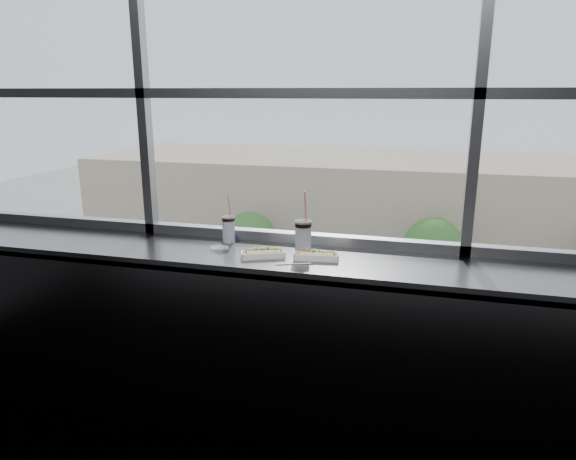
% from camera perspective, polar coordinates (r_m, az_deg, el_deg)
% --- Properties ---
extents(wall_back_lower, '(6.00, 0.00, 6.00)m').
position_cam_1_polar(wall_back_lower, '(3.41, 0.92, -10.23)').
color(wall_back_lower, black).
rests_on(wall_back_lower, ground).
extents(window_glass, '(6.00, 0.00, 6.00)m').
position_cam_1_polar(window_glass, '(3.11, 1.16, 20.49)').
color(window_glass, silver).
rests_on(window_glass, ground).
extents(window_mullions, '(6.00, 0.08, 2.40)m').
position_cam_1_polar(window_mullions, '(3.09, 1.06, 20.52)').
color(window_mullions, gray).
rests_on(window_mullions, ground).
extents(counter, '(6.00, 0.55, 0.06)m').
position_cam_1_polar(counter, '(2.97, -0.32, -3.34)').
color(counter, slate).
rests_on(counter, ground).
extents(counter_fascia, '(6.00, 0.04, 1.04)m').
position_cam_1_polar(counter_fascia, '(2.95, -1.63, -14.49)').
color(counter_fascia, slate).
rests_on(counter_fascia, ground).
extents(hotdog_tray_left, '(0.26, 0.17, 0.06)m').
position_cam_1_polar(hotdog_tray_left, '(2.91, -2.78, -2.62)').
color(hotdog_tray_left, white).
rests_on(hotdog_tray_left, counter).
extents(hotdog_tray_right, '(0.26, 0.11, 0.06)m').
position_cam_1_polar(hotdog_tray_right, '(2.87, 3.17, -2.83)').
color(hotdog_tray_right, white).
rests_on(hotdog_tray_right, counter).
extents(soda_cup_left, '(0.08, 0.08, 0.31)m').
position_cam_1_polar(soda_cup_left, '(3.21, -6.62, 0.24)').
color(soda_cup_left, white).
rests_on(soda_cup_left, counter).
extents(soda_cup_right, '(0.10, 0.10, 0.38)m').
position_cam_1_polar(soda_cup_right, '(2.94, 1.69, -0.66)').
color(soda_cup_right, white).
rests_on(soda_cup_right, counter).
extents(loose_straw, '(0.18, 0.07, 0.01)m').
position_cam_1_polar(loose_straw, '(2.79, 0.59, -3.79)').
color(loose_straw, white).
rests_on(loose_straw, counter).
extents(wrapper, '(0.11, 0.08, 0.03)m').
position_cam_1_polar(wrapper, '(3.08, -7.62, -1.93)').
color(wrapper, silver).
rests_on(wrapper, counter).
extents(plaza_ground, '(120.00, 120.00, 0.00)m').
position_cam_1_polar(plaza_ground, '(48.28, 13.35, -0.89)').
color(plaza_ground, gray).
rests_on(plaza_ground, ground).
extents(street_asphalt, '(80.00, 10.00, 0.06)m').
position_cam_1_polar(street_asphalt, '(26.41, 11.64, -14.62)').
color(street_asphalt, black).
rests_on(street_asphalt, plaza_ground).
extents(far_sidewalk, '(80.00, 6.00, 0.04)m').
position_cam_1_polar(far_sidewalk, '(33.61, 12.48, -7.96)').
color(far_sidewalk, gray).
rests_on(far_sidewalk, plaza_ground).
extents(far_building, '(50.00, 14.00, 8.00)m').
position_cam_1_polar(far_building, '(41.98, 13.44, 2.35)').
color(far_building, tan).
rests_on(far_building, plaza_ground).
extents(car_near_c, '(3.59, 6.85, 2.18)m').
position_cam_1_polar(car_near_c, '(22.41, 10.69, -17.09)').
color(car_near_c, '#A2222B').
rests_on(car_near_c, street_asphalt).
extents(car_far_b, '(2.43, 5.71, 1.90)m').
position_cam_1_polar(car_far_b, '(29.63, 18.15, -9.54)').
color(car_far_b, maroon).
rests_on(car_far_b, street_asphalt).
extents(car_near_b, '(2.89, 6.05, 1.96)m').
position_cam_1_polar(car_near_b, '(23.43, -4.18, -15.61)').
color(car_near_b, black).
rests_on(car_near_b, street_asphalt).
extents(car_near_d, '(3.61, 6.89, 2.19)m').
position_cam_1_polar(car_near_d, '(23.02, 27.26, -17.70)').
color(car_near_d, white).
rests_on(car_near_d, street_asphalt).
extents(car_near_a, '(2.98, 6.09, 1.97)m').
position_cam_1_polar(car_near_a, '(27.70, -23.60, -11.80)').
color(car_near_a, silver).
rests_on(car_near_a, street_asphalt).
extents(pedestrian_d, '(0.76, 1.01, 2.28)m').
position_cam_1_polar(pedestrian_d, '(33.18, 28.54, -7.67)').
color(pedestrian_d, '#66605B').
rests_on(pedestrian_d, far_sidewalk).
extents(pedestrian_c, '(0.76, 1.01, 2.27)m').
position_cam_1_polar(pedestrian_c, '(33.87, 17.85, -6.06)').
color(pedestrian_c, '#66605B').
rests_on(pedestrian_c, far_sidewalk).
extents(pedestrian_b, '(0.81, 0.61, 1.83)m').
position_cam_1_polar(pedestrian_b, '(33.53, 12.89, -6.31)').
color(pedestrian_b, '#66605B').
rests_on(pedestrian_b, far_sidewalk).
extents(pedestrian_a, '(0.68, 0.91, 2.05)m').
position_cam_1_polar(pedestrian_a, '(34.74, 1.68, -4.96)').
color(pedestrian_a, '#66605B').
rests_on(pedestrian_a, far_sidewalk).
extents(tree_left, '(3.43, 3.43, 5.36)m').
position_cam_1_polar(tree_left, '(34.12, -4.24, -0.82)').
color(tree_left, '#47382B').
rests_on(tree_left, far_sidewalk).
extents(tree_center, '(3.66, 3.66, 5.71)m').
position_cam_1_polar(tree_center, '(32.32, 15.82, -1.85)').
color(tree_center, '#47382B').
rests_on(tree_center, far_sidewalk).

